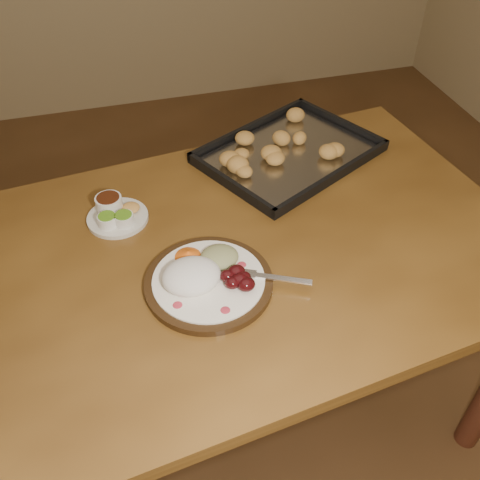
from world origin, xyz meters
name	(u,v)px	position (x,y,z in m)	size (l,w,h in m)	color
ground	(191,367)	(0.00, 0.00, 0.00)	(4.00, 4.00, 0.00)	brown
dining_table	(221,278)	(0.08, -0.21, 0.65)	(1.60, 1.07, 0.75)	brown
dinner_plate	(206,277)	(0.02, -0.30, 0.77)	(0.36, 0.29, 0.07)	black
condiment_saucer	(115,213)	(-0.15, -0.02, 0.77)	(0.15, 0.15, 0.05)	silver
baking_tray	(289,151)	(0.37, 0.13, 0.77)	(0.59, 0.54, 0.05)	black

